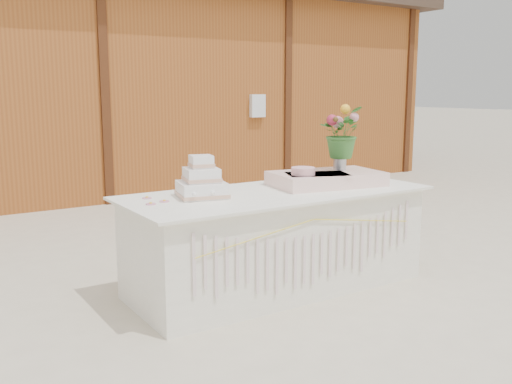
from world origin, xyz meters
The scene contains 9 objects.
ground centered at (0.00, 0.00, 0.00)m, with size 80.00×80.00×0.00m, color beige.
barn centered at (-0.01, 5.99, 1.68)m, with size 12.60×4.60×3.30m.
cake_table centered at (0.00, 0.00, 0.39)m, with size 2.40×1.00×0.77m.
wedding_cake centered at (-0.60, 0.10, 0.87)m, with size 0.41×0.41×0.31m.
pink_cake_stand centered at (0.23, -0.02, 0.87)m, with size 0.24×0.24×0.17m.
satin_runner centered at (0.50, 0.01, 0.83)m, with size 0.88×0.51×0.11m, color #FFD7CD.
flower_vase centered at (0.68, 0.05, 0.96)m, with size 0.11×0.11×0.15m, color silver.
bouquet centered at (0.68, 0.05, 1.24)m, with size 0.39×0.33×0.43m, color #346C2B.
loose_flowers centered at (-0.96, 0.13, 0.78)m, with size 0.14×0.33×0.02m, color pink, non-canonical shape.
Camera 1 is at (-2.48, -3.53, 1.54)m, focal length 40.00 mm.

